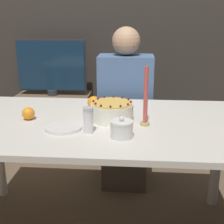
{
  "coord_description": "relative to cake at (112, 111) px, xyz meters",
  "views": [
    {
      "loc": [
        0.21,
        -1.6,
        1.31
      ],
      "look_at": [
        0.08,
        0.02,
        0.8
      ],
      "focal_mm": 50.0,
      "sensor_mm": 36.0,
      "label": 1
    }
  ],
  "objects": [
    {
      "name": "person_man_blue_shirt",
      "position": [
        0.05,
        0.65,
        -0.27
      ],
      "size": [
        0.4,
        0.34,
        1.23
      ],
      "rotation": [
        0.0,
        0.0,
        3.14
      ],
      "color": "#473D33",
      "rests_on": "ground_plane"
    },
    {
      "name": "sugar_bowl",
      "position": [
        0.06,
        -0.24,
        -0.01
      ],
      "size": [
        0.11,
        0.11,
        0.1
      ],
      "color": "silver",
      "rests_on": "dining_table"
    },
    {
      "name": "wall_behind",
      "position": [
        -0.08,
        1.38,
        0.5
      ],
      "size": [
        8.0,
        0.05,
        2.6
      ],
      "color": "#38332D",
      "rests_on": "ground_plane"
    },
    {
      "name": "candle",
      "position": [
        0.18,
        -0.07,
        0.08
      ],
      "size": [
        0.05,
        0.05,
        0.31
      ],
      "color": "tan",
      "rests_on": "dining_table"
    },
    {
      "name": "plate_stack",
      "position": [
        -0.23,
        -0.16,
        -0.04
      ],
      "size": [
        0.19,
        0.19,
        0.02
      ],
      "color": "silver",
      "rests_on": "dining_table"
    },
    {
      "name": "orange_fruit_1",
      "position": [
        -0.46,
        -0.02,
        -0.02
      ],
      "size": [
        0.07,
        0.07,
        0.07
      ],
      "color": "orange",
      "rests_on": "dining_table"
    },
    {
      "name": "side_cabinet",
      "position": [
        -0.64,
        1.13,
        -0.51
      ],
      "size": [
        0.67,
        0.42,
        0.59
      ],
      "color": "brown",
      "rests_on": "ground_plane"
    },
    {
      "name": "orange_fruit_2",
      "position": [
        -0.13,
        0.21,
        -0.01
      ],
      "size": [
        0.08,
        0.08,
        0.08
      ],
      "color": "orange",
      "rests_on": "dining_table"
    },
    {
      "name": "dining_table",
      "position": [
        -0.08,
        -0.02,
        -0.15
      ],
      "size": [
        1.68,
        0.93,
        0.75
      ],
      "color": "beige",
      "rests_on": "ground_plane"
    },
    {
      "name": "cake",
      "position": [
        0.0,
        0.0,
        0.0
      ],
      "size": [
        0.23,
        0.23,
        0.11
      ],
      "color": "white",
      "rests_on": "dining_table"
    },
    {
      "name": "tv_monitor",
      "position": [
        -0.64,
        1.13,
        0.05
      ],
      "size": [
        0.63,
        0.1,
        0.5
      ],
      "color": "#2D2D33",
      "rests_on": "side_cabinet"
    },
    {
      "name": "sugar_shaker",
      "position": [
        -0.1,
        -0.2,
        0.01
      ],
      "size": [
        0.05,
        0.05,
        0.13
      ],
      "color": "white",
      "rests_on": "dining_table"
    }
  ]
}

